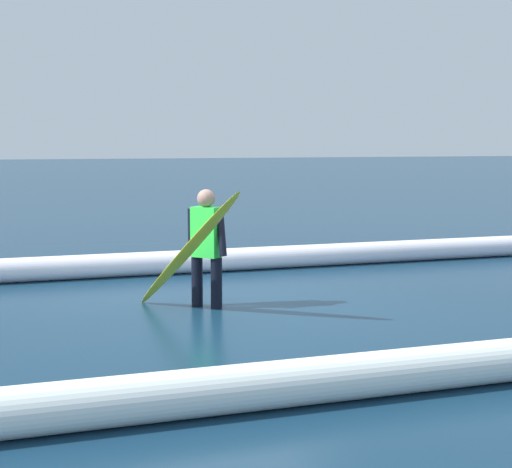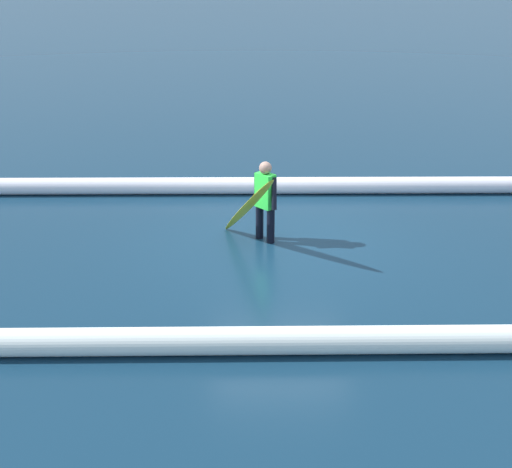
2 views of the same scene
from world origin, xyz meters
The scene contains 5 objects.
ground_plane centered at (0.00, 0.00, 0.00)m, with size 169.92×169.92×0.00m, color #123047.
surfer centered at (0.26, -0.12, 0.81)m, with size 0.38×0.48×1.45m.
surfboard centered at (0.57, 0.17, 0.75)m, with size 1.01×1.74×1.53m.
wave_crest_foreground centered at (-1.40, -2.59, 0.18)m, with size 0.36×0.36×23.71m, color white.
wave_crest_midground centered at (0.79, 3.51, 0.18)m, with size 0.36×0.36×18.40m, color white.
Camera 1 is at (2.67, 8.82, 2.02)m, focal length 53.72 mm.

